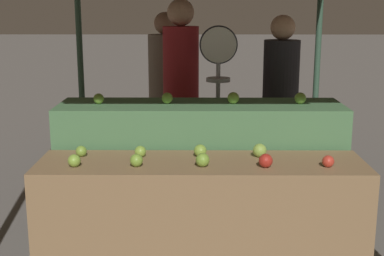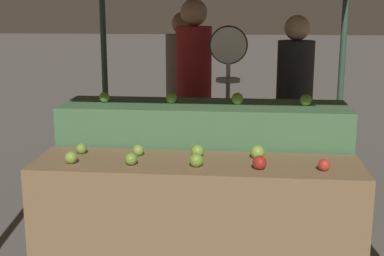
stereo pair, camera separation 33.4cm
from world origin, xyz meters
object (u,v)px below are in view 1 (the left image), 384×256
at_px(person_customer_right, 280,93).
at_px(produce_scale, 218,77).
at_px(person_customer_left, 166,83).
at_px(person_vendor_at_scale, 181,83).

bearing_deg(person_customer_right, produce_scale, 53.11).
bearing_deg(produce_scale, person_customer_right, 31.55).
bearing_deg(person_customer_left, produce_scale, 119.85).
relative_size(produce_scale, person_customer_right, 0.95).
bearing_deg(person_vendor_at_scale, produce_scale, 154.62).
height_order(produce_scale, person_vendor_at_scale, person_vendor_at_scale).
distance_m(produce_scale, person_vendor_at_scale, 0.49).
height_order(produce_scale, person_customer_right, person_customer_right).
xyz_separation_m(person_vendor_at_scale, person_customer_right, (0.90, -0.00, -0.09)).
bearing_deg(person_vendor_at_scale, person_customer_left, -51.92).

